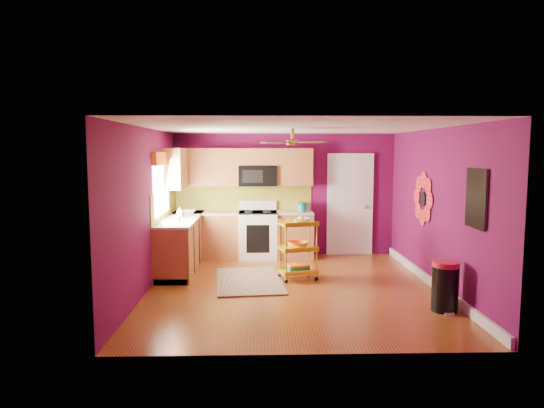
{
  "coord_description": "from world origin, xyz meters",
  "views": [
    {
      "loc": [
        -0.53,
        -7.42,
        2.15
      ],
      "look_at": [
        -0.31,
        0.4,
        1.29
      ],
      "focal_mm": 32.0,
      "sensor_mm": 36.0,
      "label": 1
    }
  ],
  "objects": [
    {
      "name": "counter_cup",
      "position": [
        -1.94,
        0.94,
        0.99
      ],
      "size": [
        0.12,
        0.12,
        0.09
      ],
      "primitive_type": "imported",
      "color": "white",
      "rests_on": "lower_cabinets"
    },
    {
      "name": "shag_rug",
      "position": [
        -0.69,
        0.42,
        0.01
      ],
      "size": [
        1.21,
        1.81,
        0.02
      ],
      "primitive_type": "cube",
      "rotation": [
        0.0,
        0.0,
        0.09
      ],
      "color": "black",
      "rests_on": "ground"
    },
    {
      "name": "panel_door",
      "position": [
        1.35,
        2.47,
        1.02
      ],
      "size": [
        0.95,
        0.11,
        2.15
      ],
      "color": "white",
      "rests_on": "ground"
    },
    {
      "name": "ceiling_fan",
      "position": [
        0.0,
        0.2,
        2.29
      ],
      "size": [
        1.01,
        1.01,
        0.26
      ],
      "color": "#BF8C3F",
      "rests_on": "ground"
    },
    {
      "name": "counter_dish",
      "position": [
        -1.89,
        1.93,
        0.97
      ],
      "size": [
        0.27,
        0.27,
        0.07
      ],
      "primitive_type": "imported",
      "color": "white",
      "rests_on": "lower_cabinets"
    },
    {
      "name": "ground",
      "position": [
        0.0,
        0.0,
        0.0
      ],
      "size": [
        5.0,
        5.0,
        0.0
      ],
      "primitive_type": "plane",
      "color": "brown",
      "rests_on": "ground"
    },
    {
      "name": "teal_kettle",
      "position": [
        0.33,
        2.15,
        1.02
      ],
      "size": [
        0.18,
        0.18,
        0.21
      ],
      "color": "teal",
      "rests_on": "lower_cabinets"
    },
    {
      "name": "toaster",
      "position": [
        0.39,
        2.26,
        1.03
      ],
      "size": [
        0.22,
        0.15,
        0.18
      ],
      "primitive_type": "cube",
      "color": "beige",
      "rests_on": "lower_cabinets"
    },
    {
      "name": "right_wall_art",
      "position": [
        2.23,
        -0.34,
        1.44
      ],
      "size": [
        0.04,
        2.74,
        1.04
      ],
      "color": "black",
      "rests_on": "ground"
    },
    {
      "name": "soap_bottle_a",
      "position": [
        -1.97,
        1.4,
        1.04
      ],
      "size": [
        0.09,
        0.09,
        0.2
      ],
      "primitive_type": "imported",
      "color": "#EA3F72",
      "rests_on": "lower_cabinets"
    },
    {
      "name": "left_window",
      "position": [
        -2.22,
        1.05,
        1.74
      ],
      "size": [
        0.08,
        1.35,
        1.08
      ],
      "color": "white",
      "rests_on": "ground"
    },
    {
      "name": "upper_cabinetry",
      "position": [
        -1.24,
        2.17,
        1.8
      ],
      "size": [
        2.8,
        2.3,
        1.26
      ],
      "color": "brown",
      "rests_on": "ground"
    },
    {
      "name": "room_envelope",
      "position": [
        0.03,
        0.0,
        1.63
      ],
      "size": [
        4.54,
        5.04,
        2.52
      ],
      "color": "#5E0A41",
      "rests_on": "ground"
    },
    {
      "name": "trash_can",
      "position": [
        1.97,
        -1.14,
        0.34
      ],
      "size": [
        0.38,
        0.4,
        0.67
      ],
      "color": "black",
      "rests_on": "ground"
    },
    {
      "name": "electric_range",
      "position": [
        -0.55,
        2.17,
        0.48
      ],
      "size": [
        0.76,
        0.66,
        1.13
      ],
      "color": "white",
      "rests_on": "ground"
    },
    {
      "name": "soap_bottle_b",
      "position": [
        -1.99,
        1.45,
        1.02
      ],
      "size": [
        0.13,
        0.13,
        0.16
      ],
      "primitive_type": "imported",
      "color": "white",
      "rests_on": "lower_cabinets"
    },
    {
      "name": "rolling_cart",
      "position": [
        0.13,
        0.53,
        0.55
      ],
      "size": [
        0.69,
        0.57,
        1.07
      ],
      "color": "yellow",
      "rests_on": "ground"
    },
    {
      "name": "lower_cabinets",
      "position": [
        -1.35,
        1.82,
        0.43
      ],
      "size": [
        2.81,
        2.31,
        0.94
      ],
      "color": "brown",
      "rests_on": "ground"
    }
  ]
}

